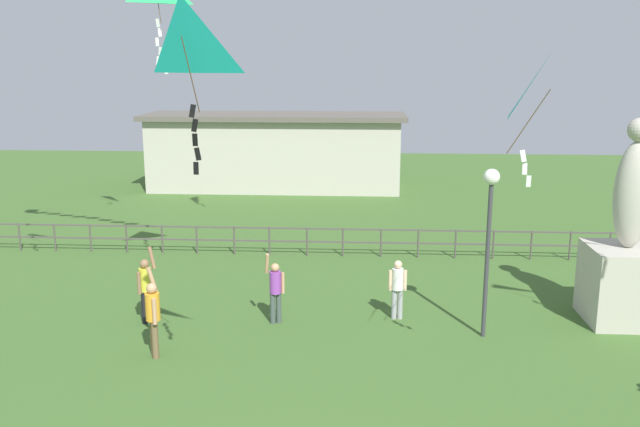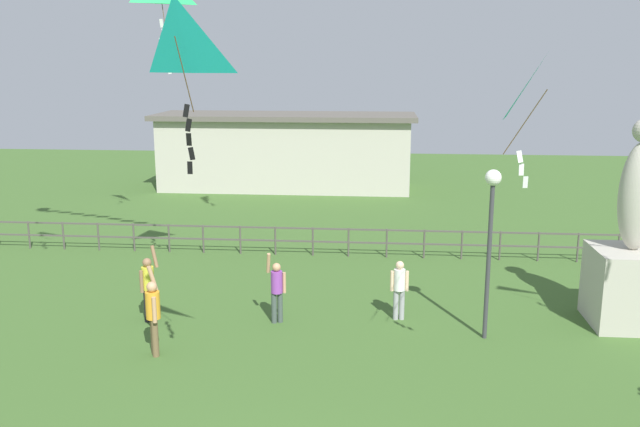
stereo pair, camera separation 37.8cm
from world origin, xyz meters
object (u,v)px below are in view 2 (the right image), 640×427
at_px(person_2, 153,312).
at_px(person_5, 277,288).
at_px(statue_monument, 631,264).
at_px(person_1, 399,286).
at_px(kite_2, 546,92).
at_px(kite_3, 175,41).
at_px(lamppost, 491,215).
at_px(person_4, 148,284).

height_order(person_2, person_5, person_2).
xyz_separation_m(statue_monument, person_5, (-8.43, -0.67, -0.62)).
relative_size(person_1, kite_2, 0.68).
relative_size(kite_2, kite_3, 0.83).
bearing_deg(kite_2, person_2, 165.47).
bearing_deg(person_5, lamppost, -6.09).
distance_m(person_2, person_5, 3.15).
bearing_deg(kite_3, person_2, 118.00).
bearing_deg(lamppost, kite_2, -87.02).
height_order(person_1, person_4, person_4).
xyz_separation_m(lamppost, person_2, (-7.24, -1.57, -1.91)).
height_order(lamppost, person_1, lamppost).
relative_size(person_2, person_4, 1.04).
height_order(person_5, kite_2, kite_2).
height_order(person_1, kite_2, kite_2).
height_order(lamppost, kite_2, kite_2).
height_order(person_1, person_2, person_2).
distance_m(person_5, kite_3, 7.78).
distance_m(person_5, kite_2, 8.08).
bearing_deg(person_2, kite_2, -14.53).
bearing_deg(person_2, kite_3, -62.00).
height_order(statue_monument, kite_2, kite_2).
relative_size(statue_monument, person_1, 3.32).
bearing_deg(statue_monument, person_2, -165.63).
relative_size(statue_monument, kite_2, 2.27).
xyz_separation_m(person_5, kite_3, (-0.61, -5.36, 5.60)).
bearing_deg(kite_3, statue_monument, 33.67).
height_order(person_4, person_5, person_4).
xyz_separation_m(person_2, kite_3, (1.73, -3.26, 5.51)).
height_order(kite_2, kite_3, kite_3).
height_order(statue_monument, person_5, statue_monument).
bearing_deg(person_4, kite_3, -64.18).
xyz_separation_m(lamppost, kite_3, (-5.50, -4.83, 3.60)).
bearing_deg(person_5, statue_monument, 4.52).
bearing_deg(lamppost, statue_monument, 18.57).
relative_size(person_2, kite_2, 0.89).
xyz_separation_m(lamppost, person_1, (-1.94, 0.99, -2.03)).
xyz_separation_m(lamppost, kite_2, (0.18, -3.49, 2.83)).
bearing_deg(person_5, person_2, -138.25).
relative_size(person_5, kite_3, 0.67).
bearing_deg(kite_2, person_1, 115.33).
relative_size(lamppost, person_1, 2.62).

